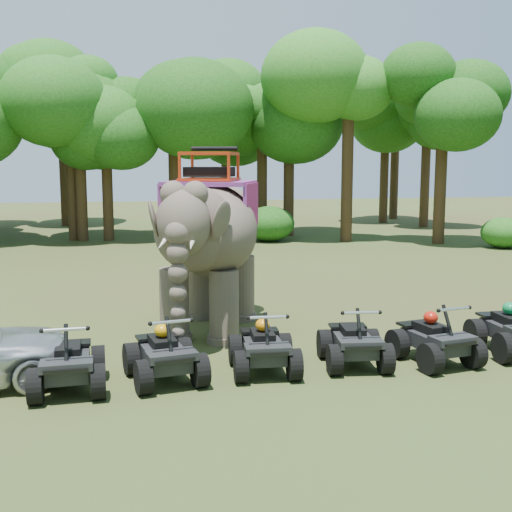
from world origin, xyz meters
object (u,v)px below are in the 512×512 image
Objects in this scene: elephant at (209,240)px; atv_2 at (264,340)px; atv_3 at (354,335)px; atv_1 at (164,347)px; atv_4 at (435,332)px; atv_0 at (68,355)px.

elephant reaches higher than atv_2.
atv_3 is at bearing 5.14° from atv_2.
atv_2 is at bearing -59.53° from elephant.
atv_1 is 1.03× the size of atv_2.
atv_3 is 1.64m from atv_4.
atv_0 is at bearing -108.76° from elephant.
elephant is 2.98× the size of atv_0.
atv_0 reaches higher than atv_2.
atv_0 is at bearing 175.80° from atv_1.
atv_3 is 0.98× the size of atv_4.
atv_2 is (3.58, 0.23, -0.02)m from atv_0.
atv_4 is at bearing 1.55° from atv_3.
elephant is at bearing 104.09° from atv_2.
atv_1 reaches higher than atv_2.
atv_3 is at bearing -7.66° from atv_1.
elephant is 4.40m from atv_3.
atv_0 is 1.70m from atv_1.
atv_1 is at bearing 3.62° from atv_0.
atv_0 is 1.04× the size of atv_3.
atv_0 is 1.00× the size of atv_1.
atv_2 is at bearing 167.77° from atv_4.
atv_0 is 7.04m from atv_4.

